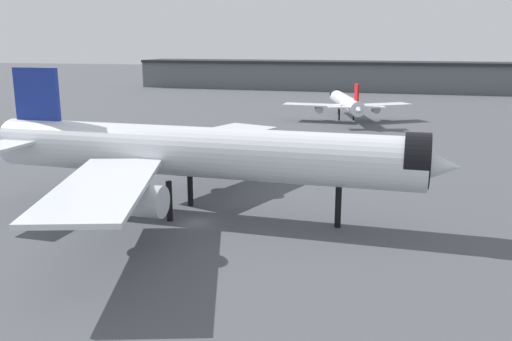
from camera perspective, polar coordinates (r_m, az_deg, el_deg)
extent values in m
plane|color=#4C4F54|center=(71.68, -6.26, -5.43)|extent=(900.00, 900.00, 0.00)
cylinder|color=silver|center=(72.68, -5.96, 1.93)|extent=(58.24, 8.23, 6.68)
cone|color=silver|center=(67.64, 17.54, 0.51)|extent=(7.52, 6.74, 6.54)
cone|color=silver|center=(87.61, -23.91, 2.80)|extent=(8.85, 6.57, 6.34)
cylinder|color=black|center=(67.50, 16.44, 1.00)|extent=(3.18, 6.82, 6.74)
cube|color=silver|center=(89.47, -4.73, 3.56)|extent=(17.50, 27.74, 0.53)
cylinder|color=#B7BAC1|center=(86.51, -4.57, 1.74)|extent=(8.23, 3.89, 3.67)
cube|color=silver|center=(60.57, -15.69, -1.63)|extent=(16.32, 27.70, 0.53)
cylinder|color=#B7BAC1|center=(63.06, -13.00, -2.96)|extent=(8.23, 3.89, 3.67)
cube|color=navy|center=(84.00, -21.79, 6.28)|extent=(6.98, 0.85, 10.68)
cube|color=silver|center=(90.77, -19.49, 3.94)|extent=(5.51, 10.59, 0.40)
cube|color=silver|center=(80.11, -25.14, 2.28)|extent=(5.51, 10.59, 0.40)
cylinder|color=black|center=(69.59, 8.56, -3.77)|extent=(0.80, 0.80, 5.34)
cylinder|color=black|center=(78.29, -6.88, -1.79)|extent=(0.80, 0.80, 5.34)
cylinder|color=black|center=(72.13, -9.02, -3.18)|extent=(0.80, 0.80, 5.34)
cylinder|color=silver|center=(166.34, 9.34, 7.07)|extent=(13.80, 36.83, 4.07)
cone|color=silver|center=(184.52, 8.31, 7.71)|extent=(5.03, 5.37, 3.99)
cone|color=silver|center=(148.25, 10.61, 6.27)|extent=(5.13, 6.12, 3.86)
cylinder|color=black|center=(183.69, 8.36, 7.78)|extent=(4.45, 2.86, 4.11)
cube|color=silver|center=(162.03, 5.87, 6.83)|extent=(16.94, 6.67, 0.33)
cylinder|color=#B7BAC1|center=(163.31, 6.52, 6.39)|extent=(3.54, 5.60, 2.24)
cube|color=silver|center=(165.80, 13.06, 6.70)|extent=(17.20, 14.15, 0.33)
cylinder|color=#B7BAC1|center=(166.34, 12.29, 6.30)|extent=(3.54, 5.60, 2.24)
cube|color=red|center=(150.79, 10.43, 7.63)|extent=(1.58, 4.40, 6.51)
cube|color=silver|center=(149.57, 8.80, 6.55)|extent=(7.32, 5.00, 0.24)
cube|color=silver|center=(151.29, 12.07, 6.49)|extent=(7.32, 5.00, 0.24)
cylinder|color=black|center=(178.37, 8.62, 6.32)|extent=(0.49, 0.49, 3.25)
cylinder|color=black|center=(164.59, 8.67, 5.74)|extent=(0.49, 0.49, 3.25)
cylinder|color=black|center=(165.36, 10.13, 5.72)|extent=(0.49, 0.49, 3.25)
cube|color=slate|center=(269.08, 11.73, 9.50)|extent=(226.84, 26.22, 12.42)
cube|color=#232628|center=(268.75, 11.80, 10.95)|extent=(226.88, 28.38, 1.20)
cube|color=black|center=(110.31, -3.21, 1.47)|extent=(2.48, 1.63, 0.20)
cube|color=beige|center=(110.15, -3.22, 1.88)|extent=(2.48, 1.63, 1.40)
sphere|color=black|center=(110.69, -2.61, 1.47)|extent=(0.44, 0.44, 0.44)
sphere|color=black|center=(109.31, -2.88, 1.31)|extent=(0.44, 0.44, 0.44)
sphere|color=black|center=(111.35, -3.54, 1.53)|extent=(0.44, 0.44, 0.44)
sphere|color=black|center=(109.99, -3.82, 1.38)|extent=(0.44, 0.44, 0.44)
cone|color=#F2600C|center=(101.05, 13.22, 0.01)|extent=(0.45, 0.45, 0.57)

